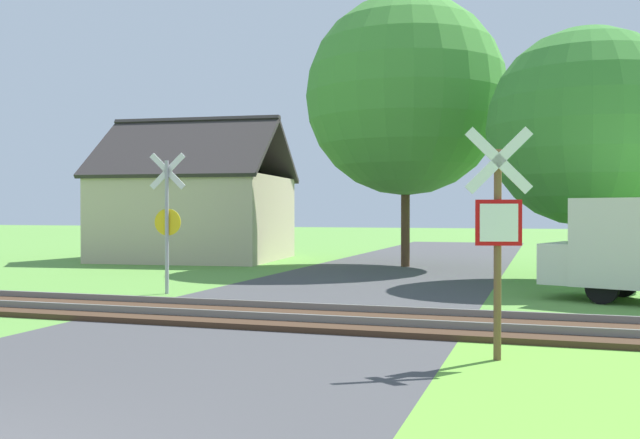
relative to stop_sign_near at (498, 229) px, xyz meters
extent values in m
cube|color=#424244|center=(-4.05, -4.01, -1.72)|extent=(6.79, 80.00, 0.01)
cube|color=#422D1E|center=(-4.05, 2.50, -1.68)|extent=(60.00, 2.60, 0.10)
cube|color=slate|center=(-4.05, 3.21, -1.57)|extent=(60.00, 0.08, 0.12)
cube|color=slate|center=(-4.05, 1.78, -1.57)|extent=(60.00, 0.08, 0.12)
cylinder|color=brown|center=(-0.01, 0.03, -0.34)|extent=(0.10, 0.10, 2.77)
cube|color=red|center=(0.01, -0.03, 0.09)|extent=(0.59, 0.18, 0.60)
cube|color=white|center=(0.01, -0.06, 0.09)|extent=(0.48, 0.13, 0.49)
cube|color=white|center=(0.01, -0.03, 0.89)|extent=(0.86, 0.25, 0.88)
cube|color=white|center=(0.01, -0.03, 0.89)|extent=(0.86, 0.25, 0.88)
cylinder|color=#9E9EA5|center=(-7.97, 5.42, -0.14)|extent=(0.09, 0.09, 3.16)
cube|color=white|center=(-7.98, 5.48, 1.19)|extent=(0.87, 0.19, 0.88)
cube|color=white|center=(-7.98, 5.48, 1.19)|extent=(0.87, 0.19, 0.88)
cylinder|color=yellow|center=(-7.98, 5.48, -0.03)|extent=(0.63, 0.15, 0.64)
cube|color=#C6B293|center=(-12.90, 16.41, -0.05)|extent=(7.26, 6.80, 3.35)
cube|color=#332D2D|center=(-12.75, 14.88, 2.74)|extent=(7.32, 4.16, 2.59)
cube|color=#332D2D|center=(-13.05, 17.95, 2.74)|extent=(7.32, 4.16, 2.59)
cube|color=brown|center=(-11.07, 16.59, 3.02)|extent=(0.55, 0.55, 1.10)
cylinder|color=#513823|center=(1.67, 11.23, -0.61)|extent=(0.43, 0.43, 2.23)
sphere|color=#3D8433|center=(1.67, 11.23, 2.54)|extent=(5.42, 5.42, 5.42)
cylinder|color=#513823|center=(-4.12, 15.34, -0.02)|extent=(0.31, 0.31, 3.40)
sphere|color=#478E38|center=(-4.12, 15.34, 4.32)|extent=(7.05, 7.05, 7.05)
cube|color=silver|center=(1.05, 7.61, -0.94)|extent=(1.28, 1.94, 0.90)
cube|color=#19232D|center=(1.40, 7.49, -0.10)|extent=(0.59, 1.53, 0.85)
cylinder|color=black|center=(2.28, 8.00, -1.39)|extent=(0.70, 0.40, 0.68)
cylinder|color=black|center=(1.74, 6.53, -1.39)|extent=(0.70, 0.40, 0.68)
camera|label=1|loc=(0.58, -9.57, 0.23)|focal=40.00mm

